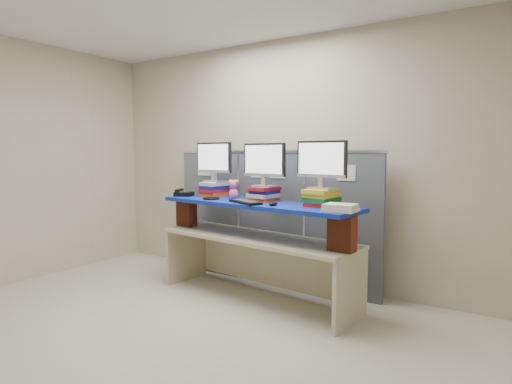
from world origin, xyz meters
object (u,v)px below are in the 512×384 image
Objects in this scene: monitor_left at (214,160)px; keyboard at (245,202)px; desk at (256,249)px; monitor_center at (264,162)px; monitor_right at (321,162)px; blue_board at (256,204)px; desk_phone at (183,193)px.

monitor_left reaches higher than keyboard.
desk is 0.52m from keyboard.
monitor_right is (0.67, -0.08, 0.01)m from monitor_center.
monitor_left is (-0.70, 0.20, 0.90)m from desk.
keyboard is (-0.05, -0.27, -0.39)m from monitor_center.
desk is 5.04× the size of keyboard.
blue_board is 0.85m from monitor_left.
monitor_left is 1.00× the size of monitor_right.
blue_board is 0.44m from monitor_center.
blue_board is at bearing 6.77° from desk.
blue_board is 1.02m from desk_phone.
desk is 1.14m from desk_phone.
monitor_center is 1.00× the size of monitor_right.
monitor_right is 1.75m from desk_phone.
desk is 1.16m from monitor_left.
desk_phone is at bearing -175.45° from desk.
monitor_left is 1.16× the size of keyboard.
desk_phone is at bearing -168.98° from monitor_center.
monitor_center is at bearing -180.00° from monitor_right.
keyboard reaches higher than desk.
monitor_center is at bearing 85.35° from desk.
monitor_center is (0.02, 0.12, 0.42)m from blue_board.
blue_board is 9.22× the size of desk_phone.
monitor_right reaches higher than blue_board.
desk_phone is at bearing -173.31° from monitor_right.
monitor_right reaches higher than monitor_center.
blue_board is 0.16m from keyboard.
desk is 4.35× the size of monitor_center.
monitor_left is (-0.70, 0.20, 0.44)m from blue_board.
desk_phone reaches higher than desk.
monitor_left is at bearing 177.79° from keyboard.
monitor_right is at bearing 0.00° from monitor_center.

